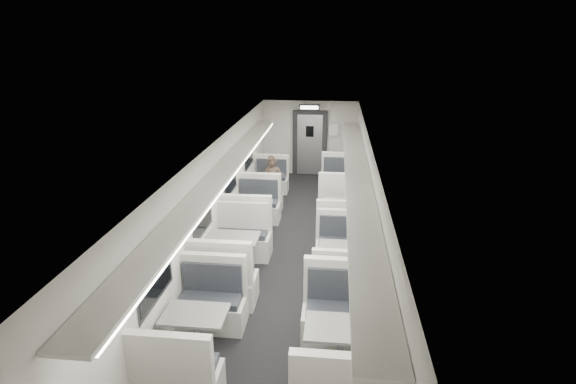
% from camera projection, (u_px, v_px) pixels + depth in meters
% --- Properties ---
extents(room, '(3.24, 12.24, 2.64)m').
position_uv_depth(room, '(291.00, 204.00, 8.86)').
color(room, black).
rests_on(room, ground).
extents(booth_left_a, '(0.99, 2.01, 1.07)m').
position_uv_depth(booth_left_a, '(267.00, 188.00, 12.39)').
color(booth_left_a, '#B7B3AC').
rests_on(booth_left_a, room).
extents(booth_left_b, '(1.07, 2.17, 1.16)m').
position_uv_depth(booth_left_b, '(252.00, 218.00, 10.27)').
color(booth_left_b, '#B7B3AC').
rests_on(booth_left_b, room).
extents(booth_left_c, '(1.16, 2.35, 1.26)m').
position_uv_depth(booth_left_c, '(233.00, 256.00, 8.43)').
color(booth_left_c, '#B7B3AC').
rests_on(booth_left_c, room).
extents(booth_left_d, '(1.06, 2.15, 1.15)m').
position_uv_depth(booth_left_d, '(197.00, 335.00, 6.28)').
color(booth_left_d, '#B7B3AC').
rests_on(booth_left_d, room).
extents(booth_right_a, '(1.09, 2.22, 1.19)m').
position_uv_depth(booth_right_a, '(340.00, 190.00, 12.10)').
color(booth_right_a, '#B7B3AC').
rests_on(booth_right_a, room).
extents(booth_right_b, '(1.03, 2.09, 1.12)m').
position_uv_depth(booth_right_b, '(340.00, 216.00, 10.44)').
color(booth_right_b, '#B7B3AC').
rests_on(booth_right_b, room).
extents(booth_right_c, '(0.96, 1.96, 1.05)m').
position_uv_depth(booth_right_c, '(340.00, 262.00, 8.38)').
color(booth_right_c, '#B7B3AC').
rests_on(booth_right_c, room).
extents(booth_right_d, '(1.13, 2.30, 1.23)m').
position_uv_depth(booth_right_d, '(340.00, 352.00, 5.91)').
color(booth_right_d, '#B7B3AC').
rests_on(booth_right_d, room).
extents(passenger, '(0.56, 0.38, 1.49)m').
position_uv_depth(passenger, '(272.00, 184.00, 11.49)').
color(passenger, black).
rests_on(passenger, room).
extents(window_a, '(0.02, 1.18, 0.84)m').
position_uv_depth(window_a, '(249.00, 152.00, 12.15)').
color(window_a, black).
rests_on(window_a, room).
extents(window_b, '(0.02, 1.18, 0.84)m').
position_uv_depth(window_b, '(231.00, 176.00, 10.09)').
color(window_b, black).
rests_on(window_b, room).
extents(window_c, '(0.02, 1.18, 0.84)m').
position_uv_depth(window_c, '(202.00, 213.00, 8.02)').
color(window_c, black).
rests_on(window_c, room).
extents(window_d, '(0.02, 1.18, 0.84)m').
position_uv_depth(window_d, '(155.00, 274.00, 5.96)').
color(window_d, black).
rests_on(window_d, room).
extents(luggage_rack_left, '(0.46, 10.40, 0.09)m').
position_uv_depth(luggage_rack_left, '(224.00, 172.00, 8.47)').
color(luggage_rack_left, '#B7B3AC').
rests_on(luggage_rack_left, room).
extents(luggage_rack_right, '(0.46, 10.40, 0.09)m').
position_uv_depth(luggage_rack_right, '(357.00, 176.00, 8.21)').
color(luggage_rack_right, '#B7B3AC').
rests_on(luggage_rack_right, room).
extents(vestibule_door, '(1.10, 0.13, 2.10)m').
position_uv_depth(vestibule_door, '(310.00, 144.00, 14.47)').
color(vestibule_door, black).
rests_on(vestibule_door, room).
extents(exit_sign, '(0.62, 0.12, 0.16)m').
position_uv_depth(exit_sign, '(309.00, 107.00, 13.61)').
color(exit_sign, black).
rests_on(exit_sign, room).
extents(wall_notice, '(0.32, 0.02, 0.40)m').
position_uv_depth(wall_notice, '(333.00, 130.00, 14.23)').
color(wall_notice, silver).
rests_on(wall_notice, room).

